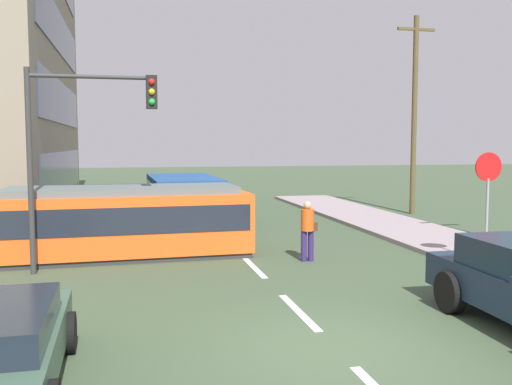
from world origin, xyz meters
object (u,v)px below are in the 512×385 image
city_bus (183,198)px  pedestrian_crossing (308,227)px  stop_sign (488,184)px  traffic_light_mast (82,130)px  streetcar_tram (124,220)px  utility_pole_mid (414,112)px

city_bus → pedestrian_crossing: (2.70, -7.70, -0.16)m
stop_sign → traffic_light_mast: traffic_light_mast is taller
streetcar_tram → traffic_light_mast: (-0.95, -1.81, 2.55)m
streetcar_tram → pedestrian_crossing: size_ratio=4.33×
streetcar_tram → traffic_light_mast: bearing=-117.7°
streetcar_tram → city_bus: (2.25, 5.90, 0.06)m
stop_sign → traffic_light_mast: bearing=170.7°
pedestrian_crossing → utility_pole_mid: 12.60m
streetcar_tram → pedestrian_crossing: bearing=-20.0°
stop_sign → city_bus: bearing=127.0°
pedestrian_crossing → streetcar_tram: bearing=160.0°
pedestrian_crossing → stop_sign: stop_sign is taller
traffic_light_mast → utility_pole_mid: utility_pole_mid is taller
streetcar_tram → stop_sign: 10.03m
utility_pole_mid → pedestrian_crossing: bearing=-131.3°
streetcar_tram → city_bus: 6.32m
streetcar_tram → pedestrian_crossing: 5.27m
city_bus → pedestrian_crossing: 8.16m
stop_sign → utility_pole_mid: bearing=71.6°
city_bus → utility_pole_mid: 11.31m
pedestrian_crossing → utility_pole_mid: bearing=48.7°
streetcar_tram → city_bus: streetcar_tram is taller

